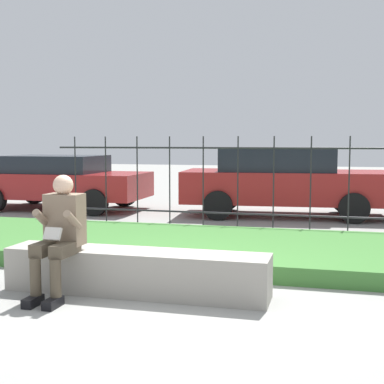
# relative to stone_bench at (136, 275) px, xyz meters

# --- Properties ---
(ground_plane) EXTENTS (60.00, 60.00, 0.00)m
(ground_plane) POSITION_rel_stone_bench_xyz_m (0.39, 0.00, -0.21)
(ground_plane) COLOR gray
(stone_bench) EXTENTS (2.83, 0.50, 0.46)m
(stone_bench) POSITION_rel_stone_bench_xyz_m (0.00, 0.00, 0.00)
(stone_bench) COLOR gray
(stone_bench) RESTS_ON ground_plane
(person_seated_reader) EXTENTS (0.42, 0.73, 1.26)m
(person_seated_reader) POSITION_rel_stone_bench_xyz_m (-0.72, -0.29, 0.49)
(person_seated_reader) COLOR black
(person_seated_reader) RESTS_ON ground_plane
(grass_berm) EXTENTS (8.87, 2.70, 0.21)m
(grass_berm) POSITION_rel_stone_bench_xyz_m (0.39, 2.05, -0.10)
(grass_berm) COLOR #3D7533
(grass_berm) RESTS_ON ground_plane
(iron_fence) EXTENTS (6.87, 0.03, 1.70)m
(iron_fence) POSITION_rel_stone_bench_xyz_m (0.39, 4.03, 0.68)
(iron_fence) COLOR #232326
(iron_fence) RESTS_ON ground_plane
(car_parked_center) EXTENTS (4.46, 2.17, 1.47)m
(car_parked_center) POSITION_rel_stone_bench_xyz_m (0.97, 6.38, 0.56)
(car_parked_center) COLOR maroon
(car_parked_center) RESTS_ON ground_plane
(car_parked_left) EXTENTS (4.03, 1.99, 1.28)m
(car_parked_left) POSITION_rel_stone_bench_xyz_m (-4.26, 6.23, 0.48)
(car_parked_left) COLOR maroon
(car_parked_left) RESTS_ON ground_plane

